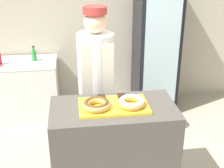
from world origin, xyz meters
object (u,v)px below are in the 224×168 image
(donut_light_glaze, at_px, (132,102))
(serving_tray, at_px, (114,106))
(baker_person, at_px, (96,84))
(bottle_green, at_px, (34,55))
(brownie_back_right, at_px, (122,96))
(beverage_fridge, at_px, (156,47))
(chest_freezer, at_px, (22,89))
(brownie_back_left, at_px, (101,97))
(donut_chocolate_glaze, at_px, (97,104))

(donut_light_glaze, bearing_deg, serving_tray, 165.03)
(baker_person, relative_size, bottle_green, 8.49)
(serving_tray, distance_m, bottle_green, 2.00)
(donut_light_glaze, height_order, brownie_back_right, donut_light_glaze)
(beverage_fridge, relative_size, chest_freezer, 1.89)
(brownie_back_left, relative_size, beverage_fridge, 0.04)
(serving_tray, xyz_separation_m, beverage_fridge, (0.86, 1.75, -0.02))
(donut_light_glaze, relative_size, brownie_back_left, 3.47)
(donut_chocolate_glaze, height_order, bottle_green, donut_chocolate_glaze)
(chest_freezer, bearing_deg, bottle_green, 12.73)
(donut_chocolate_glaze, height_order, chest_freezer, donut_chocolate_glaze)
(serving_tray, height_order, donut_chocolate_glaze, donut_chocolate_glaze)
(brownie_back_right, distance_m, bottle_green, 1.93)
(baker_person, bearing_deg, bottle_green, 123.12)
(serving_tray, height_order, donut_light_glaze, donut_light_glaze)
(baker_person, relative_size, beverage_fridge, 0.91)
(donut_chocolate_glaze, relative_size, brownie_back_left, 3.47)
(brownie_back_left, xyz_separation_m, brownie_back_right, (0.19, 0.00, 0.00))
(brownie_back_left, relative_size, brownie_back_right, 1.00)
(baker_person, height_order, chest_freezer, baker_person)
(donut_light_glaze, bearing_deg, baker_person, 110.43)
(beverage_fridge, xyz_separation_m, chest_freezer, (-1.93, 0.01, -0.55))
(donut_chocolate_glaze, relative_size, donut_light_glaze, 1.00)
(donut_chocolate_glaze, height_order, brownie_back_right, donut_chocolate_glaze)
(serving_tray, bearing_deg, bottle_green, 115.54)
(donut_chocolate_glaze, distance_m, bottle_green, 1.98)
(donut_chocolate_glaze, relative_size, beverage_fridge, 0.13)
(serving_tray, height_order, baker_person, baker_person)
(brownie_back_right, relative_size, beverage_fridge, 0.04)
(baker_person, xyz_separation_m, bottle_green, (-0.76, 1.17, -0.02))
(beverage_fridge, bearing_deg, brownie_back_right, -115.20)
(donut_chocolate_glaze, height_order, beverage_fridge, beverage_fridge)
(serving_tray, distance_m, baker_person, 0.64)
(serving_tray, xyz_separation_m, brownie_back_left, (-0.09, 0.13, 0.03))
(donut_chocolate_glaze, bearing_deg, brownie_back_left, 70.63)
(brownie_back_right, bearing_deg, beverage_fridge, 64.80)
(brownie_back_right, height_order, chest_freezer, brownie_back_right)
(brownie_back_left, height_order, bottle_green, same)
(brownie_back_left, distance_m, brownie_back_right, 0.19)
(baker_person, bearing_deg, brownie_back_right, -69.21)
(brownie_back_right, bearing_deg, baker_person, 110.79)
(brownie_back_right, bearing_deg, donut_light_glaze, -70.63)
(brownie_back_left, height_order, baker_person, baker_person)
(serving_tray, distance_m, donut_chocolate_glaze, 0.17)
(donut_chocolate_glaze, distance_m, chest_freezer, 2.11)
(donut_chocolate_glaze, bearing_deg, brownie_back_right, 34.43)
(serving_tray, xyz_separation_m, donut_light_glaze, (0.15, -0.04, 0.05))
(chest_freezer, bearing_deg, baker_person, -49.03)
(baker_person, relative_size, chest_freezer, 1.72)
(brownie_back_right, bearing_deg, serving_tray, -126.14)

